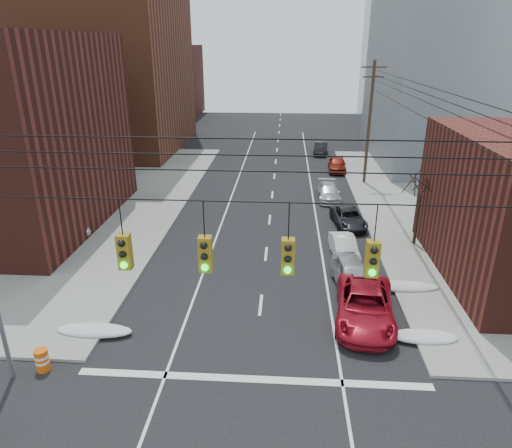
# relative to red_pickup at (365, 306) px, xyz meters

# --- Properties ---
(building_brick_tall) EXTENTS (24.00, 20.00, 30.00)m
(building_brick_tall) POSITION_rel_red_pickup_xyz_m (-28.99, 37.04, 14.20)
(building_brick_tall) COLOR brown
(building_brick_tall) RESTS_ON ground
(building_brick_far) EXTENTS (22.00, 18.00, 12.00)m
(building_brick_far) POSITION_rel_red_pickup_xyz_m (-30.99, 63.04, 5.20)
(building_brick_far) COLOR #4B1C16
(building_brick_far) RESTS_ON ground
(building_office) EXTENTS (22.00, 20.00, 25.00)m
(building_office) POSITION_rel_red_pickup_xyz_m (17.01, 33.04, 11.70)
(building_office) COLOR gray
(building_office) RESTS_ON ground
(building_glass) EXTENTS (20.00, 18.00, 22.00)m
(building_glass) POSITION_rel_red_pickup_xyz_m (19.01, 59.04, 10.20)
(building_glass) COLOR gray
(building_glass) RESTS_ON ground
(utility_pole_far) EXTENTS (2.20, 0.28, 11.00)m
(utility_pole_far) POSITION_rel_red_pickup_xyz_m (3.51, 23.04, 4.98)
(utility_pole_far) COLOR #473323
(utility_pole_far) RESTS_ON ground
(traffic_signals) EXTENTS (17.00, 0.42, 2.02)m
(traffic_signals) POSITION_rel_red_pickup_xyz_m (-4.89, -7.99, 6.37)
(traffic_signals) COLOR black
(traffic_signals) RESTS_ON ground
(bare_tree) EXTENTS (2.09, 2.20, 4.93)m
(bare_tree) POSITION_rel_red_pickup_xyz_m (4.59, 9.04, 1.52)
(bare_tree) COLOR black
(bare_tree) RESTS_ON ground
(snow_nw) EXTENTS (3.50, 1.08, 0.42)m
(snow_nw) POSITION_rel_red_pickup_xyz_m (-12.39, -1.96, -0.59)
(snow_nw) COLOR silver
(snow_nw) RESTS_ON ground
(snow_ne) EXTENTS (3.00, 1.08, 0.42)m
(snow_ne) POSITION_rel_red_pickup_xyz_m (2.41, -1.46, -0.59)
(snow_ne) COLOR silver
(snow_ne) RESTS_ON ground
(snow_east_far) EXTENTS (4.00, 1.08, 0.42)m
(snow_east_far) POSITION_rel_red_pickup_xyz_m (2.41, 3.04, -0.59)
(snow_east_far) COLOR silver
(snow_east_far) RESTS_ON ground
(red_pickup) EXTENTS (3.36, 6.06, 1.60)m
(red_pickup) POSITION_rel_red_pickup_xyz_m (0.00, 0.00, 0.00)
(red_pickup) COLOR maroon
(red_pickup) RESTS_ON ground
(parked_car_a) EXTENTS (2.24, 4.69, 1.55)m
(parked_car_a) POSITION_rel_red_pickup_xyz_m (-0.19, 3.13, -0.03)
(parked_car_a) COLOR #B1B2B6
(parked_car_a) RESTS_ON ground
(parked_car_b) EXTENTS (1.65, 3.98, 1.28)m
(parked_car_b) POSITION_rel_red_pickup_xyz_m (-0.19, 6.93, -0.16)
(parked_car_b) COLOR silver
(parked_car_b) RESTS_ON ground
(parked_car_c) EXTENTS (2.50, 4.59, 1.22)m
(parked_car_c) POSITION_rel_red_pickup_xyz_m (0.73, 12.21, -0.19)
(parked_car_c) COLOR black
(parked_car_c) RESTS_ON ground
(parked_car_d) EXTENTS (1.81, 4.42, 1.28)m
(parked_car_d) POSITION_rel_red_pickup_xyz_m (-0.19, 18.17, -0.16)
(parked_car_d) COLOR #B6B6BB
(parked_car_d) RESTS_ON ground
(parked_car_e) EXTENTS (2.01, 4.45, 1.48)m
(parked_car_e) POSITION_rel_red_pickup_xyz_m (1.41, 27.39, -0.06)
(parked_car_e) COLOR maroon
(parked_car_e) RESTS_ON ground
(parked_car_f) EXTENTS (1.92, 4.27, 1.36)m
(parked_car_f) POSITION_rel_red_pickup_xyz_m (0.22, 35.07, -0.12)
(parked_car_f) COLOR black
(parked_car_f) RESTS_ON ground
(lot_car_a) EXTENTS (4.63, 2.87, 1.44)m
(lot_car_a) POSITION_rel_red_pickup_xyz_m (-19.17, 8.63, 0.07)
(lot_car_a) COLOR silver
(lot_car_a) RESTS_ON sidewalk_nw
(lot_car_b) EXTENTS (5.94, 3.23, 1.58)m
(lot_car_b) POSITION_rel_red_pickup_xyz_m (-20.80, 19.35, 0.14)
(lot_car_b) COLOR #ABABAF
(lot_car_b) RESTS_ON sidewalk_nw
(lot_car_d) EXTENTS (4.89, 3.49, 1.55)m
(lot_car_d) POSITION_rel_red_pickup_xyz_m (-22.53, 18.74, 0.12)
(lot_car_d) COLOR #9F9EA2
(lot_car_d) RESTS_ON sidewalk_nw
(construction_barrel) EXTENTS (0.69, 0.69, 0.96)m
(construction_barrel) POSITION_rel_red_pickup_xyz_m (-13.49, -4.46, -0.31)
(construction_barrel) COLOR #EF580C
(construction_barrel) RESTS_ON ground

